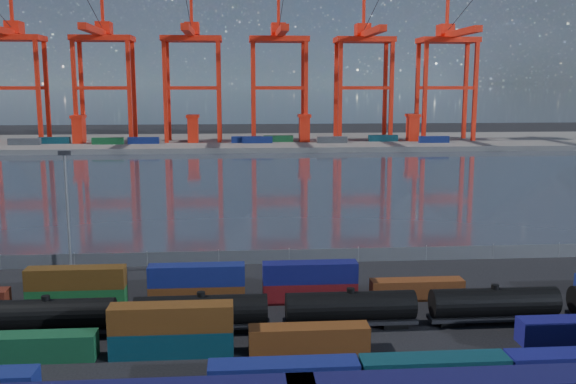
{
  "coord_description": "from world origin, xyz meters",
  "views": [
    {
      "loc": [
        -7.09,
        -60.39,
        25.34
      ],
      "look_at": [
        0.0,
        30.0,
        10.0
      ],
      "focal_mm": 40.0,
      "sensor_mm": 36.0,
      "label": 1
    }
  ],
  "objects": [
    {
      "name": "straddle_carriers",
      "position": [
        -2.5,
        200.0,
        7.82
      ],
      "size": [
        140.0,
        7.0,
        11.1
      ],
      "color": "red",
      "rests_on": "far_quay"
    },
    {
      "name": "waterfront_fence",
      "position": [
        -0.0,
        28.0,
        1.0
      ],
      "size": [
        160.12,
        0.12,
        2.2
      ],
      "color": "#595B5E",
      "rests_on": "ground"
    },
    {
      "name": "container_row_south",
      "position": [
        -5.4,
        -10.8,
        2.03
      ],
      "size": [
        140.4,
        2.54,
        5.41
      ],
      "color": "#3B3D40",
      "rests_on": "ground"
    },
    {
      "name": "quay_containers",
      "position": [
        -11.0,
        195.46,
        3.3
      ],
      "size": [
        172.58,
        10.99,
        2.6
      ],
      "color": "navy",
      "rests_on": "far_quay"
    },
    {
      "name": "ground",
      "position": [
        0.0,
        0.0,
        0.0
      ],
      "size": [
        700.0,
        700.0,
        0.0
      ],
      "primitive_type": "plane",
      "color": "black",
      "rests_on": "ground"
    },
    {
      "name": "tanker_string",
      "position": [
        -3.32,
        2.99,
        2.17
      ],
      "size": [
        122.59,
        3.03,
        4.33
      ],
      "color": "black",
      "rests_on": "ground"
    },
    {
      "name": "harbor_water",
      "position": [
        0.0,
        105.0,
        0.01
      ],
      "size": [
        700.0,
        700.0,
        0.0
      ],
      "primitive_type": "plane",
      "color": "#272D38",
      "rests_on": "ground"
    },
    {
      "name": "gantry_cranes",
      "position": [
        -7.5,
        203.35,
        38.13
      ],
      "size": [
        198.92,
        45.93,
        62.2
      ],
      "color": "red",
      "rests_on": "ground"
    },
    {
      "name": "yard_light_mast",
      "position": [
        -30.0,
        26.0,
        9.3
      ],
      "size": [
        1.6,
        0.4,
        16.6
      ],
      "color": "slate",
      "rests_on": "ground"
    },
    {
      "name": "container_row_north",
      "position": [
        -4.22,
        11.44,
        1.75
      ],
      "size": [
        139.56,
        2.25,
        4.79
      ],
      "color": "navy",
      "rests_on": "ground"
    },
    {
      "name": "distant_mountains",
      "position": [
        63.02,
        1600.0,
        220.29
      ],
      "size": [
        2470.0,
        1100.0,
        520.0
      ],
      "color": "#1E2630",
      "rests_on": "ground"
    },
    {
      "name": "far_quay",
      "position": [
        0.0,
        210.0,
        1.0
      ],
      "size": [
        700.0,
        70.0,
        2.0
      ],
      "primitive_type": "cube",
      "color": "#514F4C",
      "rests_on": "ground"
    },
    {
      "name": "container_row_mid",
      "position": [
        -17.91,
        -2.54,
        1.67
      ],
      "size": [
        141.57,
        2.35,
        5.0
      ],
      "color": "#414346",
      "rests_on": "ground"
    }
  ]
}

